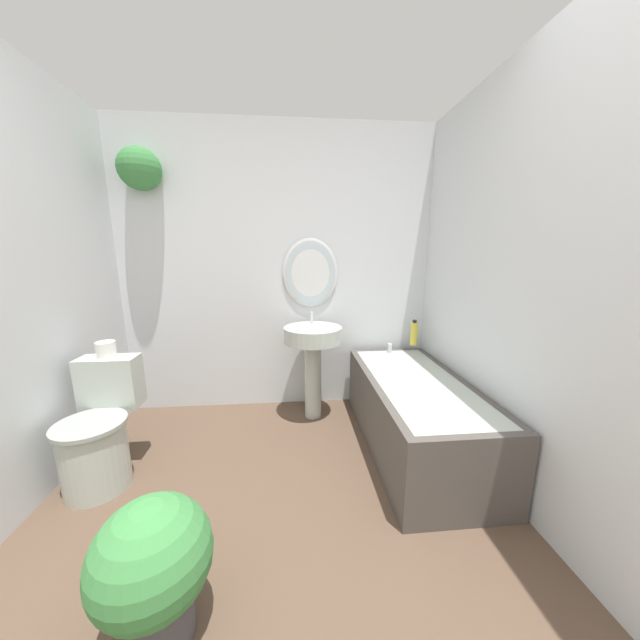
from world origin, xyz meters
The scene contains 8 objects.
wall_back centered at (-0.07, 2.35, 1.26)m, with size 2.72×0.31×2.40m.
wall_right centered at (1.33, 1.16, 1.20)m, with size 0.06×2.45×2.40m.
toilet centered at (-1.05, 1.39, 0.30)m, with size 0.38×0.53×0.72m.
pedestal_sink centered at (0.27, 2.05, 0.59)m, with size 0.47×0.47×0.88m.
bathtub centered at (0.95, 1.56, 0.26)m, with size 0.66×1.44×0.58m.
shampoo_bottle centered at (1.15, 2.14, 0.68)m, with size 0.06×0.06×0.22m.
potted_plant centered at (-0.39, 0.51, 0.31)m, with size 0.40×0.40×0.54m.
toilet_paper_roll centered at (-1.05, 1.58, 0.77)m, with size 0.11×0.11×0.10m.
Camera 1 is at (0.10, -0.45, 1.36)m, focal length 18.00 mm.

